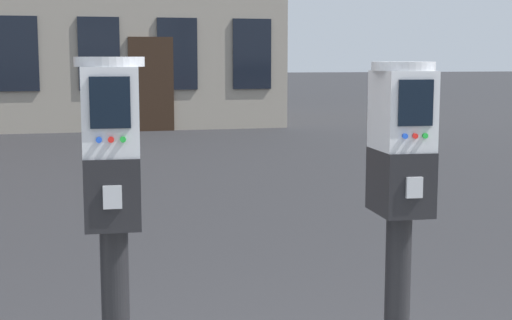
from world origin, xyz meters
name	(u,v)px	position (x,y,z in m)	size (l,w,h in m)	color
parking_meter_near_kerb	(113,205)	(-0.86, -0.20, 1.17)	(0.23, 0.26, 1.50)	black
parking_meter_twin_adjacent	(400,195)	(0.12, -0.20, 1.16)	(0.23, 0.26, 1.48)	black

